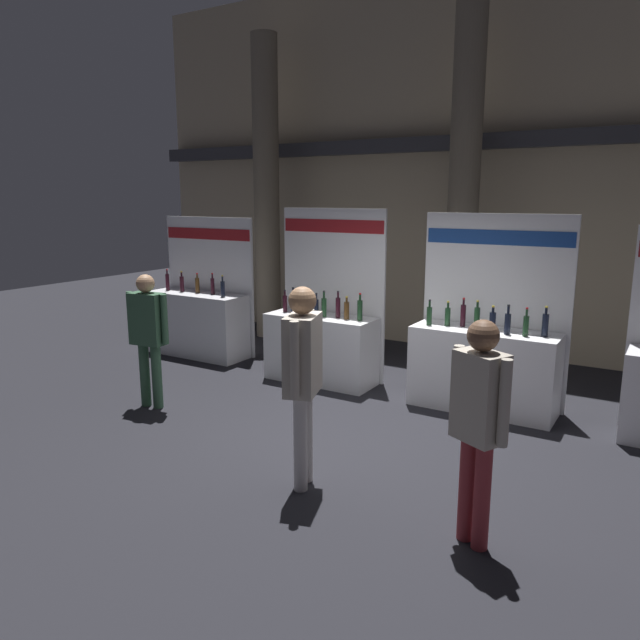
# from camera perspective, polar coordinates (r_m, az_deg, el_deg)

# --- Properties ---
(ground_plane) EXTENTS (26.49, 26.49, 0.00)m
(ground_plane) POSITION_cam_1_polar(r_m,az_deg,el_deg) (6.62, 2.23, -11.39)
(ground_plane) COLOR black
(hall_colonnade) EXTENTS (13.25, 1.31, 6.24)m
(hall_colonnade) POSITION_cam_1_polar(r_m,az_deg,el_deg) (10.24, 15.09, 13.96)
(hall_colonnade) COLOR gray
(hall_colonnade) RESTS_ON ground_plane
(exhibitor_booth_0) EXTENTS (1.81, 0.66, 2.26)m
(exhibitor_booth_0) POSITION_cam_1_polar(r_m,az_deg,el_deg) (10.09, -11.42, 0.11)
(exhibitor_booth_0) COLOR white
(exhibitor_booth_0) RESTS_ON ground_plane
(exhibitor_booth_1) EXTENTS (1.64, 0.66, 2.43)m
(exhibitor_booth_1) POSITION_cam_1_polar(r_m,az_deg,el_deg) (8.48, 0.24, -1.91)
(exhibitor_booth_1) COLOR white
(exhibitor_booth_1) RESTS_ON ground_plane
(exhibitor_booth_2) EXTENTS (1.84, 0.66, 2.39)m
(exhibitor_booth_2) POSITION_cam_1_polar(r_m,az_deg,el_deg) (7.63, 15.39, -3.79)
(exhibitor_booth_2) COLOR white
(exhibitor_booth_2) RESTS_ON ground_plane
(visitor_0) EXTENTS (0.38, 0.58, 1.84)m
(visitor_0) POSITION_cam_1_polar(r_m,az_deg,el_deg) (5.28, -1.65, -4.47)
(visitor_0) COLOR silver
(visitor_0) RESTS_ON ground_plane
(visitor_1) EXTENTS (0.60, 0.27, 1.67)m
(visitor_1) POSITION_cam_1_polar(r_m,az_deg,el_deg) (7.63, -16.05, -0.81)
(visitor_1) COLOR #33563D
(visitor_1) RESTS_ON ground_plane
(visitor_4) EXTENTS (0.48, 0.38, 1.74)m
(visitor_4) POSITION_cam_1_polar(r_m,az_deg,el_deg) (4.56, 14.87, -8.62)
(visitor_4) COLOR maroon
(visitor_4) RESTS_ON ground_plane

